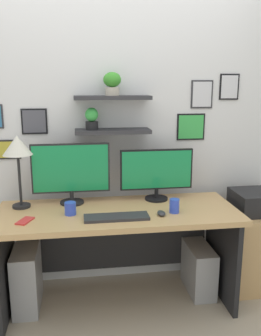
% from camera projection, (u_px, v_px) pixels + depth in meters
% --- Properties ---
extents(ground_plane, '(8.00, 8.00, 0.00)m').
position_uv_depth(ground_plane, '(119.00, 303.00, 2.80)').
color(ground_plane, tan).
extents(back_wall_assembly, '(4.40, 0.24, 2.70)m').
position_uv_depth(back_wall_assembly, '(111.00, 121.00, 2.91)').
color(back_wall_assembly, silver).
rests_on(back_wall_assembly, ground).
extents(desk, '(1.74, 0.68, 0.75)m').
position_uv_depth(desk, '(117.00, 234.00, 2.73)').
color(desk, tan).
rests_on(desk, ground).
extents(monitor_left, '(0.58, 0.18, 0.46)m').
position_uv_depth(monitor_left, '(71.00, 171.00, 2.74)').
color(monitor_left, black).
rests_on(monitor_left, desk).
extents(monitor_right, '(0.57, 0.18, 0.40)m').
position_uv_depth(monitor_right, '(157.00, 172.00, 2.84)').
color(monitor_right, black).
rests_on(monitor_right, desk).
extents(keyboard, '(0.44, 0.14, 0.02)m').
position_uv_depth(keyboard, '(116.00, 217.00, 2.47)').
color(keyboard, '#2D2D33').
rests_on(keyboard, desk).
extents(computer_mouse, '(0.06, 0.09, 0.03)m').
position_uv_depth(computer_mouse, '(161.00, 213.00, 2.53)').
color(computer_mouse, '#2D2D33').
rests_on(computer_mouse, desk).
extents(desk_lamp, '(0.21, 0.21, 0.53)m').
position_uv_depth(desk_lamp, '(17.00, 149.00, 2.60)').
color(desk_lamp, black).
rests_on(desk_lamp, desk).
extents(cell_phone, '(0.12, 0.16, 0.01)m').
position_uv_depth(cell_phone, '(25.00, 221.00, 2.42)').
color(cell_phone, red).
rests_on(cell_phone, desk).
extents(coffee_mug, '(0.08, 0.08, 0.09)m').
position_uv_depth(coffee_mug, '(70.00, 208.00, 2.54)').
color(coffee_mug, blue).
rests_on(coffee_mug, desk).
extents(pen_cup, '(0.07, 0.07, 0.10)m').
position_uv_depth(pen_cup, '(174.00, 206.00, 2.58)').
color(pen_cup, blue).
rests_on(pen_cup, desk).
extents(drawer_cabinet, '(0.44, 0.50, 0.63)m').
position_uv_depth(drawer_cabinet, '(254.00, 247.00, 3.03)').
color(drawer_cabinet, tan).
rests_on(drawer_cabinet, ground).
extents(printer, '(0.38, 0.34, 0.17)m').
position_uv_depth(printer, '(257.00, 202.00, 2.93)').
color(printer, black).
rests_on(printer, drawer_cabinet).
extents(computer_tower_left, '(0.18, 0.40, 0.46)m').
position_uv_depth(computer_tower_left, '(27.00, 278.00, 2.71)').
color(computer_tower_left, '#99999E').
rests_on(computer_tower_left, ground).
extents(computer_tower_right, '(0.18, 0.40, 0.38)m').
position_uv_depth(computer_tower_right, '(199.00, 269.00, 2.93)').
color(computer_tower_right, '#99999E').
rests_on(computer_tower_right, ground).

